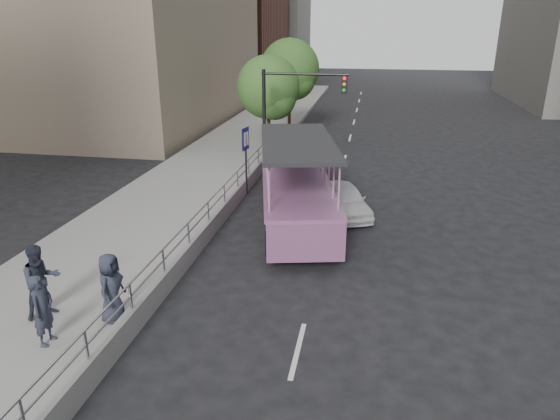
% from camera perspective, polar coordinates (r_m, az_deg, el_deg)
% --- Properties ---
extents(ground, '(160.00, 160.00, 0.00)m').
position_cam_1_polar(ground, '(14.01, -0.84, -10.52)').
color(ground, black).
extents(sidewalk, '(5.50, 80.00, 0.30)m').
position_cam_1_polar(sidewalk, '(24.29, -9.61, 3.23)').
color(sidewalk, gray).
rests_on(sidewalk, ground).
extents(kerb_wall, '(0.24, 30.00, 0.36)m').
position_cam_1_polar(kerb_wall, '(16.28, -10.32, -4.32)').
color(kerb_wall, gray).
rests_on(kerb_wall, sidewalk).
extents(guardrail, '(0.07, 22.00, 0.71)m').
position_cam_1_polar(guardrail, '(16.02, -10.47, -2.16)').
color(guardrail, silver).
rests_on(guardrail, kerb_wall).
extents(duck_boat, '(4.53, 10.30, 3.33)m').
position_cam_1_polar(duck_boat, '(19.84, 1.67, 2.90)').
color(duck_boat, black).
rests_on(duck_boat, ground).
extents(car, '(2.73, 3.96, 1.25)m').
position_cam_1_polar(car, '(20.16, 7.37, 1.20)').
color(car, silver).
rests_on(car, ground).
extents(pedestrian_near, '(0.43, 0.64, 1.72)m').
position_cam_1_polar(pedestrian_near, '(12.66, -25.48, -10.27)').
color(pedestrian_near, '#292E3C').
rests_on(pedestrian_near, sidewalk).
extents(pedestrian_mid, '(1.14, 1.19, 1.93)m').
position_cam_1_polar(pedestrian_mid, '(13.75, -25.62, -7.35)').
color(pedestrian_mid, '#292E3C').
rests_on(pedestrian_mid, sidewalk).
extents(pedestrian_far, '(0.60, 0.89, 1.78)m').
position_cam_1_polar(pedestrian_far, '(12.95, -18.74, -8.42)').
color(pedestrian_far, '#292E3C').
rests_on(pedestrian_far, sidewalk).
extents(parking_sign, '(0.15, 0.67, 3.02)m').
position_cam_1_polar(parking_sign, '(22.19, -3.92, 6.46)').
color(parking_sign, black).
rests_on(parking_sign, ground).
extents(traffic_signal, '(4.20, 0.32, 5.20)m').
position_cam_1_polar(traffic_signal, '(24.90, 0.90, 11.84)').
color(traffic_signal, black).
rests_on(traffic_signal, ground).
extents(street_tree_near, '(3.52, 3.52, 5.72)m').
position_cam_1_polar(street_tree_near, '(28.48, -1.17, 13.57)').
color(street_tree_near, '#312316').
rests_on(street_tree_near, ground).
extents(street_tree_far, '(3.97, 3.97, 6.45)m').
position_cam_1_polar(street_tree_far, '(34.27, 1.24, 15.54)').
color(street_tree_far, '#312316').
rests_on(street_tree_far, ground).
extents(midrise_stone_b, '(16.00, 14.00, 20.00)m').
position_cam_1_polar(midrise_stone_b, '(78.03, -3.46, 22.41)').
color(midrise_stone_b, slate).
rests_on(midrise_stone_b, ground).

